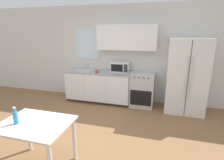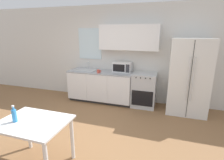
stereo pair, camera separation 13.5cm
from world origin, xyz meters
name	(u,v)px [view 1 (the left image)]	position (x,y,z in m)	size (l,w,h in m)	color
ground_plane	(85,138)	(0.00, 0.00, 0.00)	(12.00, 12.00, 0.00)	olive
wall_back	(116,52)	(0.05, 2.21, 1.42)	(12.00, 0.38, 2.70)	silver
kitchen_counter	(99,86)	(-0.38, 1.88, 0.45)	(1.87, 0.68, 0.89)	#333333
oven_range	(142,89)	(0.86, 1.90, 0.46)	(0.62, 0.63, 0.92)	#B7BABC
refrigerator	(186,76)	(1.93, 1.84, 0.92)	(0.92, 0.77, 1.84)	silver
kitchen_sink	(84,70)	(-0.84, 1.89, 0.90)	(0.59, 0.46, 0.21)	#B7BABC
microwave	(120,67)	(0.22, 2.01, 1.03)	(0.51, 0.34, 0.27)	silver
coffee_mug	(97,71)	(-0.35, 1.65, 0.94)	(0.11, 0.08, 0.10)	#BF4C3F
dining_table	(36,131)	(-0.35, -0.86, 0.62)	(0.98, 0.74, 0.75)	white
drink_bottle	(15,117)	(-0.58, -0.94, 0.85)	(0.07, 0.07, 0.25)	#338CD8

